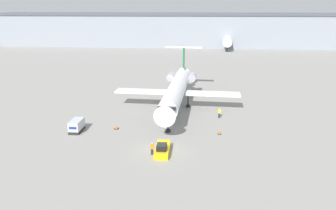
{
  "coord_description": "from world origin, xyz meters",
  "views": [
    {
      "loc": [
        4.24,
        -39.92,
        18.88
      ],
      "look_at": [
        0.0,
        9.84,
        3.71
      ],
      "focal_mm": 35.0,
      "sensor_mm": 36.0,
      "label": 1
    }
  ],
  "objects_px": {
    "luggage_cart": "(77,126)",
    "traffic_cone_left": "(116,127)",
    "traffic_cone_right": "(220,132)",
    "airplane_main": "(177,89)",
    "airplane_parked_far_left": "(228,39)",
    "worker_near_tug": "(152,148)",
    "pushback_tug": "(162,149)",
    "worker_by_wing": "(219,113)"
  },
  "relations": [
    {
      "from": "airplane_main",
      "to": "airplane_parked_far_left",
      "type": "height_order",
      "value": "airplane_parked_far_left"
    },
    {
      "from": "traffic_cone_right",
      "to": "airplane_parked_far_left",
      "type": "height_order",
      "value": "airplane_parked_far_left"
    },
    {
      "from": "airplane_main",
      "to": "traffic_cone_right",
      "type": "height_order",
      "value": "airplane_main"
    },
    {
      "from": "traffic_cone_left",
      "to": "traffic_cone_right",
      "type": "relative_size",
      "value": 0.98
    },
    {
      "from": "pushback_tug",
      "to": "traffic_cone_left",
      "type": "height_order",
      "value": "pushback_tug"
    },
    {
      "from": "luggage_cart",
      "to": "traffic_cone_right",
      "type": "height_order",
      "value": "luggage_cart"
    },
    {
      "from": "luggage_cart",
      "to": "traffic_cone_left",
      "type": "height_order",
      "value": "luggage_cart"
    },
    {
      "from": "pushback_tug",
      "to": "traffic_cone_left",
      "type": "relative_size",
      "value": 6.46
    },
    {
      "from": "luggage_cart",
      "to": "traffic_cone_right",
      "type": "distance_m",
      "value": 22.26
    },
    {
      "from": "worker_near_tug",
      "to": "luggage_cart",
      "type": "bearing_deg",
      "value": 150.21
    },
    {
      "from": "traffic_cone_right",
      "to": "airplane_parked_far_left",
      "type": "distance_m",
      "value": 109.17
    },
    {
      "from": "pushback_tug",
      "to": "traffic_cone_right",
      "type": "bearing_deg",
      "value": 42.83
    },
    {
      "from": "traffic_cone_left",
      "to": "traffic_cone_right",
      "type": "height_order",
      "value": "traffic_cone_right"
    },
    {
      "from": "traffic_cone_right",
      "to": "airplane_main",
      "type": "bearing_deg",
      "value": 119.72
    },
    {
      "from": "luggage_cart",
      "to": "worker_near_tug",
      "type": "xyz_separation_m",
      "value": [
        12.86,
        -7.36,
        -0.05
      ]
    },
    {
      "from": "airplane_main",
      "to": "worker_near_tug",
      "type": "height_order",
      "value": "airplane_main"
    },
    {
      "from": "airplane_main",
      "to": "luggage_cart",
      "type": "height_order",
      "value": "airplane_main"
    },
    {
      "from": "traffic_cone_right",
      "to": "airplane_parked_far_left",
      "type": "bearing_deg",
      "value": 84.45
    },
    {
      "from": "airplane_parked_far_left",
      "to": "worker_by_wing",
      "type": "bearing_deg",
      "value": -95.74
    },
    {
      "from": "luggage_cart",
      "to": "airplane_parked_far_left",
      "type": "relative_size",
      "value": 0.08
    },
    {
      "from": "worker_near_tug",
      "to": "traffic_cone_left",
      "type": "xyz_separation_m",
      "value": [
        -6.95,
        8.94,
        -0.6
      ]
    },
    {
      "from": "luggage_cart",
      "to": "worker_by_wing",
      "type": "bearing_deg",
      "value": 20.27
    },
    {
      "from": "traffic_cone_left",
      "to": "airplane_parked_far_left",
      "type": "height_order",
      "value": "airplane_parked_far_left"
    },
    {
      "from": "pushback_tug",
      "to": "traffic_cone_left",
      "type": "bearing_deg",
      "value": 134.5
    },
    {
      "from": "traffic_cone_right",
      "to": "traffic_cone_left",
      "type": "bearing_deg",
      "value": 176.68
    },
    {
      "from": "worker_by_wing",
      "to": "traffic_cone_right",
      "type": "distance_m",
      "value": 7.77
    },
    {
      "from": "worker_near_tug",
      "to": "traffic_cone_right",
      "type": "height_order",
      "value": "worker_near_tug"
    },
    {
      "from": "pushback_tug",
      "to": "luggage_cart",
      "type": "distance_m",
      "value": 15.75
    },
    {
      "from": "airplane_main",
      "to": "luggage_cart",
      "type": "xyz_separation_m",
      "value": [
        -14.87,
        -13.54,
        -2.79
      ]
    },
    {
      "from": "worker_near_tug",
      "to": "traffic_cone_right",
      "type": "bearing_deg",
      "value": 40.45
    },
    {
      "from": "airplane_main",
      "to": "luggage_cart",
      "type": "bearing_deg",
      "value": -137.68
    },
    {
      "from": "luggage_cart",
      "to": "traffic_cone_left",
      "type": "bearing_deg",
      "value": 14.99
    },
    {
      "from": "pushback_tug",
      "to": "airplane_parked_far_left",
      "type": "distance_m",
      "value": 117.6
    },
    {
      "from": "worker_by_wing",
      "to": "airplane_parked_far_left",
      "type": "height_order",
      "value": "airplane_parked_far_left"
    },
    {
      "from": "airplane_main",
      "to": "worker_near_tug",
      "type": "relative_size",
      "value": 18.74
    },
    {
      "from": "airplane_main",
      "to": "worker_near_tug",
      "type": "bearing_deg",
      "value": -95.5
    },
    {
      "from": "worker_by_wing",
      "to": "pushback_tug",
      "type": "bearing_deg",
      "value": -119.13
    },
    {
      "from": "airplane_main",
      "to": "worker_by_wing",
      "type": "xyz_separation_m",
      "value": [
        7.78,
        -5.18,
        -2.76
      ]
    },
    {
      "from": "luggage_cart",
      "to": "worker_near_tug",
      "type": "bearing_deg",
      "value": -29.79
    },
    {
      "from": "luggage_cart",
      "to": "worker_by_wing",
      "type": "relative_size",
      "value": 1.83
    },
    {
      "from": "worker_near_tug",
      "to": "airplane_parked_far_left",
      "type": "relative_size",
      "value": 0.04
    },
    {
      "from": "traffic_cone_left",
      "to": "traffic_cone_right",
      "type": "bearing_deg",
      "value": -3.32
    }
  ]
}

